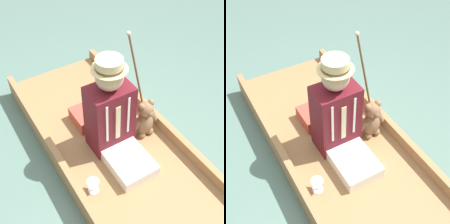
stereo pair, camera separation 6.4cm
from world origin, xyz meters
TOP-DOWN VIEW (x-y plane):
  - ground_plane at (0.00, 0.00)m, footprint 16.00×16.00m
  - punt_boat at (0.00, 0.00)m, footprint 1.10×2.59m
  - seat_cushion at (-0.02, -0.33)m, footprint 0.42×0.30m
  - seated_person at (0.01, 0.08)m, footprint 0.38×0.68m
  - teddy_bear at (-0.33, 0.09)m, footprint 0.28×0.17m
  - wine_glass at (0.39, 0.40)m, footprint 0.10×0.10m
  - walking_cane at (-0.45, -0.25)m, footprint 0.04×0.39m

SIDE VIEW (x-z plane):
  - ground_plane at x=0.00m, z-range 0.00..0.00m
  - punt_boat at x=0.00m, z-range -0.05..0.20m
  - seat_cushion at x=-0.02m, z-range 0.14..0.26m
  - wine_glass at x=0.39m, z-range 0.16..0.29m
  - teddy_bear at x=-0.33m, z-range 0.12..0.53m
  - seated_person at x=0.01m, z-range 0.04..0.97m
  - walking_cane at x=-0.45m, z-range 0.20..1.02m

